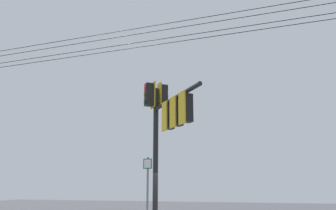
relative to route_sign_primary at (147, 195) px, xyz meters
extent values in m
cylinder|color=black|center=(1.53, 0.21, 1.17)|extent=(0.20, 0.20, 5.80)
cylinder|color=black|center=(0.07, -0.92, 3.23)|extent=(3.00, 2.36, 0.14)
cube|color=black|center=(1.72, -0.03, 3.78)|extent=(0.42, 0.42, 0.90)
cube|color=#B29319|center=(1.61, 0.10, 3.78)|extent=(0.37, 0.30, 1.04)
cylinder|color=red|center=(1.82, -0.16, 4.08)|extent=(0.18, 0.15, 0.20)
cylinder|color=#3C2703|center=(1.82, -0.16, 3.78)|extent=(0.18, 0.15, 0.20)
cylinder|color=black|center=(1.82, -0.16, 3.48)|extent=(0.18, 0.15, 0.20)
cube|color=black|center=(1.35, 0.44, 3.78)|extent=(0.42, 0.42, 0.90)
cube|color=#B29319|center=(1.45, 0.31, 3.78)|extent=(0.37, 0.30, 1.04)
cylinder|color=red|center=(1.25, 0.57, 4.08)|extent=(0.18, 0.15, 0.20)
cylinder|color=#3C2703|center=(1.25, 0.57, 3.78)|extent=(0.18, 0.15, 0.20)
cylinder|color=black|center=(1.25, 0.57, 3.48)|extent=(0.18, 0.15, 0.20)
cube|color=black|center=(0.49, -0.60, 2.68)|extent=(0.42, 0.42, 0.90)
cube|color=#B29319|center=(0.38, -0.47, 2.68)|extent=(0.37, 0.30, 1.04)
cylinder|color=red|center=(0.59, -0.73, 2.98)|extent=(0.18, 0.14, 0.20)
cylinder|color=#3C2703|center=(0.59, -0.73, 2.68)|extent=(0.18, 0.14, 0.20)
cylinder|color=black|center=(0.59, -0.73, 2.38)|extent=(0.18, 0.14, 0.20)
cube|color=black|center=(-0.08, -1.04, 2.68)|extent=(0.42, 0.42, 0.90)
cube|color=#B29319|center=(-0.19, -0.91, 2.68)|extent=(0.37, 0.31, 1.04)
cylinder|color=red|center=(0.02, -1.17, 2.98)|extent=(0.17, 0.15, 0.20)
cylinder|color=#3C2703|center=(0.02, -1.17, 2.68)|extent=(0.17, 0.15, 0.20)
cylinder|color=black|center=(0.02, -1.17, 2.38)|extent=(0.17, 0.15, 0.20)
cube|color=black|center=(-0.65, -1.48, 2.68)|extent=(0.42, 0.42, 0.90)
cube|color=#B29319|center=(-0.76, -1.35, 2.68)|extent=(0.37, 0.31, 1.04)
cylinder|color=red|center=(-0.55, -1.61, 2.98)|extent=(0.17, 0.15, 0.20)
cylinder|color=#3C2703|center=(-0.55, -1.61, 2.68)|extent=(0.17, 0.15, 0.20)
cylinder|color=black|center=(-0.55, -1.61, 2.38)|extent=(0.17, 0.15, 0.20)
cylinder|color=slate|center=(0.01, 0.00, -0.25)|extent=(0.07, 0.07, 2.97)
cube|color=#0C7238|center=(-0.03, 0.00, 1.02)|extent=(0.04, 0.29, 0.33)
cube|color=white|center=(-0.05, 0.00, 1.02)|extent=(0.02, 0.23, 0.27)
cylinder|color=black|center=(1.43, -1.12, 5.95)|extent=(2.20, 29.18, 0.05)
cylinder|color=black|center=(1.43, -1.12, 6.17)|extent=(2.20, 29.18, 0.05)
cylinder|color=black|center=(1.43, -1.12, 6.55)|extent=(2.20, 29.18, 0.05)
cylinder|color=black|center=(1.43, -1.12, 6.82)|extent=(2.20, 29.18, 0.05)
camera|label=1|loc=(-10.64, -3.54, 0.35)|focal=35.62mm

